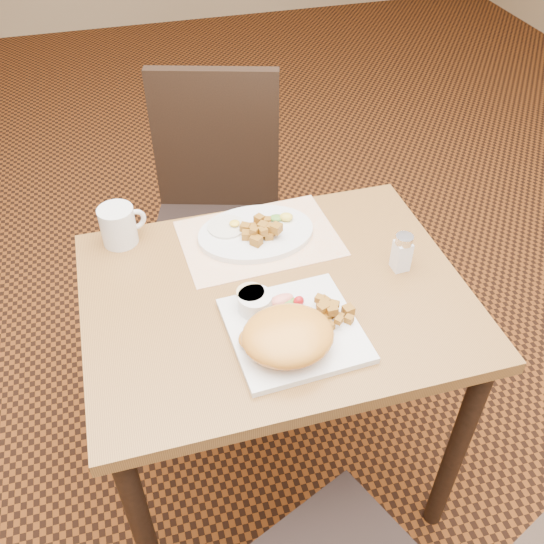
{
  "coord_description": "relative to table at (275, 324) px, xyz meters",
  "views": [
    {
      "loc": [
        -0.29,
        -0.99,
        1.74
      ],
      "look_at": [
        -0.01,
        -0.0,
        0.82
      ],
      "focal_mm": 40.0,
      "sensor_mm": 36.0,
      "label": 1
    }
  ],
  "objects": [
    {
      "name": "salt_shaker",
      "position": [
        0.32,
        0.0,
        0.16
      ],
      "size": [
        0.04,
        0.04,
        0.1
      ],
      "color": "white",
      "rests_on": "table"
    },
    {
      "name": "fried_egg",
      "position": [
        -0.06,
        0.25,
        0.13
      ],
      "size": [
        0.1,
        0.1,
        0.02
      ],
      "color": "white",
      "rests_on": "plate_oval"
    },
    {
      "name": "hollandaise_mound",
      "position": [
        -0.03,
        -0.18,
        0.16
      ],
      "size": [
        0.2,
        0.18,
        0.07
      ],
      "color": "orange",
      "rests_on": "plate_square"
    },
    {
      "name": "garnish_sq",
      "position": [
        0.01,
        -0.06,
        0.14
      ],
      "size": [
        0.08,
        0.05,
        0.03
      ],
      "color": "#387223",
      "rests_on": "plate_square"
    },
    {
      "name": "table",
      "position": [
        0.0,
        0.0,
        0.0
      ],
      "size": [
        0.9,
        0.7,
        0.75
      ],
      "color": "olive",
      "rests_on": "ground"
    },
    {
      "name": "garnish_ov",
      "position": [
        0.09,
        0.24,
        0.14
      ],
      "size": [
        0.07,
        0.04,
        0.02
      ],
      "color": "#387223",
      "rests_on": "plate_oval"
    },
    {
      "name": "chair_far",
      "position": [
        -0.02,
        0.68,
        -0.1
      ],
      "size": [
        0.53,
        0.53,
        0.97
      ],
      "rotation": [
        0.0,
        0.0,
        2.85
      ],
      "color": "black",
      "rests_on": "ground"
    },
    {
      "name": "home_fries_sq",
      "position": [
        0.09,
        -0.12,
        0.14
      ],
      "size": [
        0.11,
        0.1,
        0.04
      ],
      "color": "#A46A1A",
      "rests_on": "plate_square"
    },
    {
      "name": "plate_square",
      "position": [
        0.0,
        -0.13,
        0.12
      ],
      "size": [
        0.29,
        0.29,
        0.02
      ],
      "primitive_type": "cube",
      "rotation": [
        0.0,
        0.0,
        0.05
      ],
      "color": "silver",
      "rests_on": "table"
    },
    {
      "name": "placemat",
      "position": [
        0.01,
        0.21,
        0.11
      ],
      "size": [
        0.41,
        0.3,
        0.0
      ],
      "primitive_type": "cube",
      "rotation": [
        0.0,
        0.0,
        0.05
      ],
      "color": "white",
      "rests_on": "table"
    },
    {
      "name": "home_fries_ov",
      "position": [
        0.02,
        0.2,
        0.14
      ],
      "size": [
        0.11,
        0.1,
        0.04
      ],
      "color": "#A46A1A",
      "rests_on": "plate_oval"
    },
    {
      "name": "ground",
      "position": [
        0.0,
        0.0,
        -0.64
      ],
      "size": [
        8.0,
        8.0,
        0.0
      ],
      "primitive_type": "plane",
      "color": "black",
      "rests_on": "ground"
    },
    {
      "name": "plate_oval",
      "position": [
        0.01,
        0.22,
        0.12
      ],
      "size": [
        0.31,
        0.23,
        0.02
      ],
      "primitive_type": null,
      "rotation": [
        0.0,
        0.0,
        0.01
      ],
      "color": "silver",
      "rests_on": "placemat"
    },
    {
      "name": "ramekin",
      "position": [
        -0.06,
        -0.06,
        0.15
      ],
      "size": [
        0.08,
        0.09,
        0.04
      ],
      "color": "silver",
      "rests_on": "plate_square"
    },
    {
      "name": "coffee_mug",
      "position": [
        -0.33,
        0.29,
        0.16
      ],
      "size": [
        0.12,
        0.09,
        0.1
      ],
      "color": "silver",
      "rests_on": "table"
    }
  ]
}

